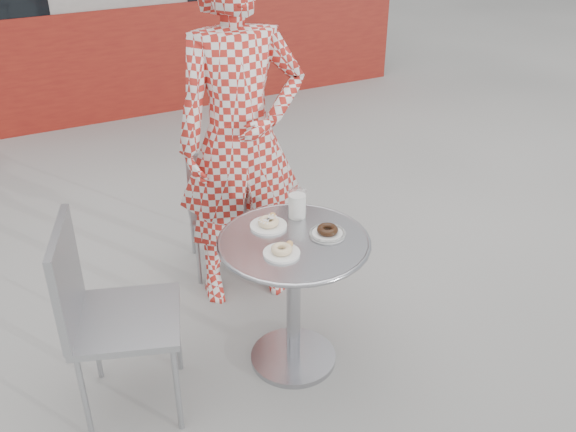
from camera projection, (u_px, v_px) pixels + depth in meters
name	position (u px, v px, depth m)	size (l,w,h in m)	color
ground	(287.00, 354.00, 3.20)	(60.00, 60.00, 0.00)	#A6A49E
bistro_table	(294.00, 272.00, 2.91)	(0.69, 0.69, 0.69)	#B4B4B9
chair_far	(223.00, 229.00, 3.76)	(0.47, 0.47, 0.82)	#9D9FA4
chair_left	(129.00, 354.00, 2.78)	(0.56, 0.55, 0.92)	#9D9FA4
seated_person	(241.00, 139.00, 3.24)	(0.67, 0.44, 1.84)	#B0231B
plate_far	(269.00, 223.00, 2.92)	(0.17, 0.17, 0.05)	white
plate_near	(282.00, 251.00, 2.72)	(0.16, 0.16, 0.04)	white
plate_checker	(327.00, 232.00, 2.86)	(0.17, 0.17, 0.04)	white
milk_cup	(297.00, 205.00, 2.97)	(0.09, 0.09, 0.14)	white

